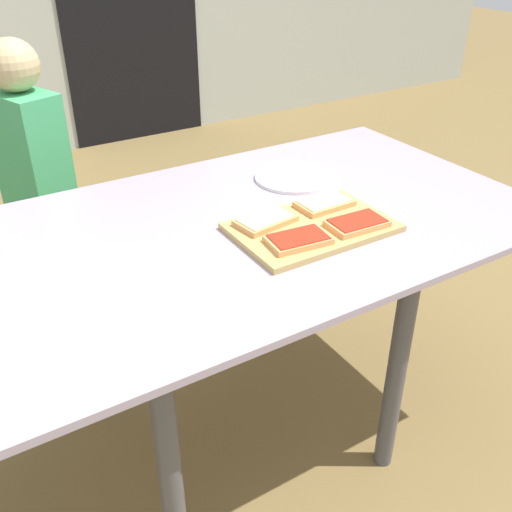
{
  "coord_description": "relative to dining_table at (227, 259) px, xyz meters",
  "views": [
    {
      "loc": [
        -0.58,
        -1.08,
        1.34
      ],
      "look_at": [
        0.09,
        0.0,
        0.59
      ],
      "focal_mm": 40.62,
      "sensor_mm": 36.0,
      "label": 1
    }
  ],
  "objects": [
    {
      "name": "child_left",
      "position": [
        -0.28,
        0.78,
        -0.02
      ],
      "size": [
        0.21,
        0.27,
        1.04
      ],
      "color": "#3F313C",
      "rests_on": "ground"
    },
    {
      "name": "pizza_slice_far_left",
      "position": [
        0.08,
        -0.05,
        0.11
      ],
      "size": [
        0.15,
        0.1,
        0.02
      ],
      "color": "#E4995C",
      "rests_on": "cutting_board"
    },
    {
      "name": "cutting_board",
      "position": [
        0.17,
        -0.12,
        0.09
      ],
      "size": [
        0.37,
        0.25,
        0.02
      ],
      "primitive_type": "cube",
      "color": "tan",
      "rests_on": "dining_table"
    },
    {
      "name": "plate_white_right",
      "position": [
        0.31,
        0.16,
        0.09
      ],
      "size": [
        0.23,
        0.23,
        0.01
      ],
      "primitive_type": "cylinder",
      "color": "white",
      "rests_on": "dining_table"
    },
    {
      "name": "pizza_slice_near_right",
      "position": [
        0.26,
        -0.18,
        0.11
      ],
      "size": [
        0.14,
        0.09,
        0.02
      ],
      "color": "#E4995C",
      "rests_on": "cutting_board"
    },
    {
      "name": "dining_table",
      "position": [
        0.0,
        0.0,
        0.0
      ],
      "size": [
        1.58,
        0.84,
        0.69
      ],
      "color": "#A295AB",
      "rests_on": "ground"
    },
    {
      "name": "ground_plane",
      "position": [
        0.0,
        0.0,
        -0.61
      ],
      "size": [
        16.0,
        16.0,
        0.0
      ],
      "primitive_type": "plane",
      "color": "brown"
    },
    {
      "name": "pizza_slice_far_right",
      "position": [
        0.26,
        -0.05,
        0.11
      ],
      "size": [
        0.14,
        0.09,
        0.02
      ],
      "color": "#E4995C",
      "rests_on": "cutting_board"
    },
    {
      "name": "pizza_slice_near_left",
      "position": [
        0.09,
        -0.17,
        0.11
      ],
      "size": [
        0.15,
        0.1,
        0.02
      ],
      "color": "#E4995C",
      "rests_on": "cutting_board"
    }
  ]
}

